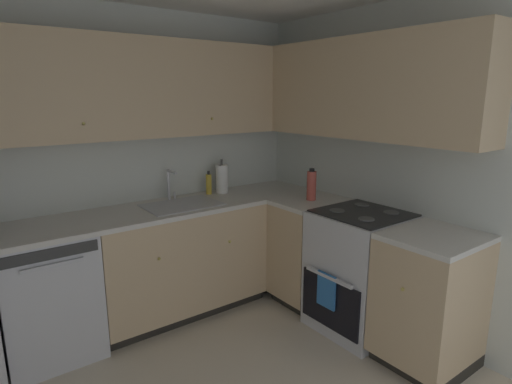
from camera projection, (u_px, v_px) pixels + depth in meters
wall_back at (107, 168)px, 3.29m from camera, size 3.50×0.05×2.43m
wall_right at (436, 176)px, 2.94m from camera, size 0.05×3.53×2.43m
dishwasher at (48, 294)px, 2.88m from camera, size 0.60×0.63×0.88m
lower_cabinets_back at (178, 261)px, 3.46m from camera, size 1.37×0.62×0.88m
countertop_back at (176, 207)px, 3.35m from camera, size 2.57×0.60×0.03m
lower_cabinets_right at (367, 277)px, 3.15m from camera, size 0.62×1.60×0.88m
countertop_right at (370, 219)px, 3.05m from camera, size 0.60×1.60×0.03m
oven_range at (360, 270)px, 3.21m from camera, size 0.68×0.62×1.07m
upper_cabinets_back at (143, 89)px, 3.16m from camera, size 2.25×0.34×0.73m
upper_cabinets_right at (352, 89)px, 3.20m from camera, size 0.32×2.15×0.73m
sink at (182, 210)px, 3.36m from camera, size 0.59×0.40×0.10m
faucet at (170, 182)px, 3.48m from camera, size 0.07×0.16×0.26m
soap_bottle at (209, 184)px, 3.71m from camera, size 0.05×0.05×0.21m
paper_towel_roll at (222, 179)px, 3.76m from camera, size 0.11×0.11×0.31m
oil_bottle at (311, 185)px, 3.49m from camera, size 0.08×0.08×0.27m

